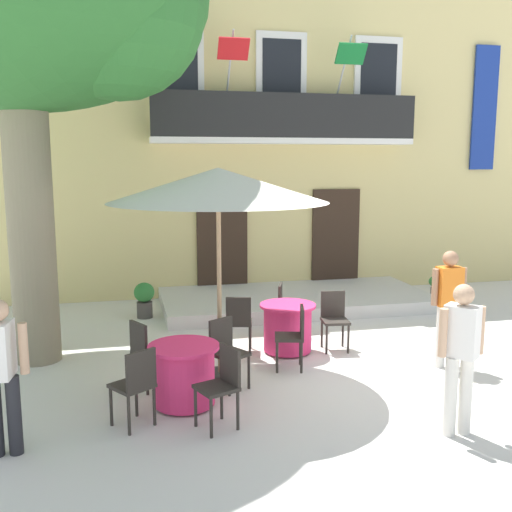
# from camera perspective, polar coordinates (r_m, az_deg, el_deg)

# --- Properties ---
(ground_plane) EXTENTS (120.00, 120.00, 0.00)m
(ground_plane) POSITION_cam_1_polar(r_m,az_deg,el_deg) (8.54, 7.65, -10.98)
(ground_plane) COLOR silver
(building_facade) EXTENTS (13.00, 5.09, 7.50)m
(building_facade) POSITION_cam_1_polar(r_m,az_deg,el_deg) (14.89, 0.34, 12.40)
(building_facade) COLOR #DBC67F
(building_facade) RESTS_ON ground
(entrance_step_platform) EXTENTS (5.39, 2.52, 0.25)m
(entrance_step_platform) POSITION_cam_1_polar(r_m,az_deg,el_deg) (12.06, 3.85, -4.24)
(entrance_step_platform) COLOR silver
(entrance_step_platform) RESTS_ON ground
(plane_tree) EXTENTS (5.35, 4.70, 6.73)m
(plane_tree) POSITION_cam_1_polar(r_m,az_deg,el_deg) (9.29, -22.62, 21.52)
(plane_tree) COLOR #7F755B
(plane_tree) RESTS_ON ground
(cafe_table_near_tree) EXTENTS (0.86, 0.86, 0.76)m
(cafe_table_near_tree) POSITION_cam_1_polar(r_m,az_deg,el_deg) (7.27, -6.99, -11.34)
(cafe_table_near_tree) COLOR #E52D66
(cafe_table_near_tree) RESTS_ON ground
(cafe_chair_near_tree_0) EXTENTS (0.55, 0.55, 0.91)m
(cafe_chair_near_tree_0) POSITION_cam_1_polar(r_m,az_deg,el_deg) (7.73, -2.91, -8.93)
(cafe_chair_near_tree_0) COLOR #2D2823
(cafe_chair_near_tree_0) RESTS_ON ground
(cafe_chair_near_tree_1) EXTENTS (0.54, 0.54, 0.91)m
(cafe_chair_near_tree_1) POSITION_cam_1_polar(r_m,az_deg,el_deg) (7.79, -10.62, -8.94)
(cafe_chair_near_tree_1) COLOR #2D2823
(cafe_chair_near_tree_1) RESTS_ON ground
(cafe_chair_near_tree_2) EXTENTS (0.56, 0.56, 0.91)m
(cafe_chair_near_tree_2) POSITION_cam_1_polar(r_m,az_deg,el_deg) (6.75, -11.58, -11.91)
(cafe_chair_near_tree_2) COLOR #2D2823
(cafe_chair_near_tree_2) RESTS_ON ground
(cafe_chair_near_tree_3) EXTENTS (0.52, 0.52, 0.91)m
(cafe_chair_near_tree_3) POSITION_cam_1_polar(r_m,az_deg,el_deg) (6.65, -3.30, -12.04)
(cafe_chair_near_tree_3) COLOR #2D2823
(cafe_chair_near_tree_3) RESTS_ON ground
(cafe_table_middle) EXTENTS (0.86, 0.86, 0.76)m
(cafe_table_middle) POSITION_cam_1_polar(r_m,az_deg,el_deg) (9.15, 3.08, -6.93)
(cafe_table_middle) COLOR #E52D66
(cafe_table_middle) RESTS_ON ground
(cafe_chair_middle_0) EXTENTS (0.48, 0.48, 0.91)m
(cafe_chair_middle_0) POSITION_cam_1_polar(r_m,az_deg,el_deg) (9.04, -1.68, -6.21)
(cafe_chair_middle_0) COLOR #2D2823
(cafe_chair_middle_0) RESTS_ON ground
(cafe_chair_middle_1) EXTENTS (0.49, 0.49, 0.91)m
(cafe_chair_middle_1) POSITION_cam_1_polar(r_m,az_deg,el_deg) (8.39, 3.76, -7.46)
(cafe_chair_middle_1) COLOR #2D2823
(cafe_chair_middle_1) RESTS_ON ground
(cafe_chair_middle_2) EXTENTS (0.44, 0.44, 0.91)m
(cafe_chair_middle_2) POSITION_cam_1_polar(r_m,az_deg,el_deg) (9.33, 7.59, -5.80)
(cafe_chair_middle_2) COLOR #2D2823
(cafe_chair_middle_2) RESTS_ON ground
(cafe_chair_middle_3) EXTENTS (0.51, 0.51, 0.91)m
(cafe_chair_middle_3) POSITION_cam_1_polar(r_m,az_deg,el_deg) (9.84, 2.97, -4.93)
(cafe_chair_middle_3) COLOR #2D2823
(cafe_chair_middle_3) RESTS_ON ground
(cafe_umbrella) EXTENTS (2.90, 2.90, 2.85)m
(cafe_umbrella) POSITION_cam_1_polar(r_m,az_deg,el_deg) (7.72, -3.69, 6.79)
(cafe_umbrella) COLOR #997A56
(cafe_umbrella) RESTS_ON ground
(ground_planter_left) EXTENTS (0.38, 0.38, 0.67)m
(ground_planter_left) POSITION_cam_1_polar(r_m,az_deg,el_deg) (11.28, -10.78, -4.03)
(ground_planter_left) COLOR #47423D
(ground_planter_left) RESTS_ON ground
(ground_planter_right) EXTENTS (0.38, 0.38, 0.55)m
(ground_planter_right) POSITION_cam_1_polar(r_m,az_deg,el_deg) (12.97, 17.22, -2.85)
(ground_planter_right) COLOR slate
(ground_planter_right) RESTS_ON ground
(pedestrian_near_entrance) EXTENTS (0.53, 0.36, 1.61)m
(pedestrian_near_entrance) POSITION_cam_1_polar(r_m,az_deg,el_deg) (6.43, -23.48, -9.99)
(pedestrian_near_entrance) COLOR #232328
(pedestrian_near_entrance) RESTS_ON ground
(pedestrian_mid_plaza) EXTENTS (0.53, 0.40, 1.67)m
(pedestrian_mid_plaza) POSITION_cam_1_polar(r_m,az_deg,el_deg) (6.69, 19.24, -8.68)
(pedestrian_mid_plaza) COLOR silver
(pedestrian_mid_plaza) RESTS_ON ground
(pedestrian_by_tree) EXTENTS (0.53, 0.22, 1.69)m
(pedestrian_by_tree) POSITION_cam_1_polar(r_m,az_deg,el_deg) (8.79, 18.15, -4.24)
(pedestrian_by_tree) COLOR silver
(pedestrian_by_tree) RESTS_ON ground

